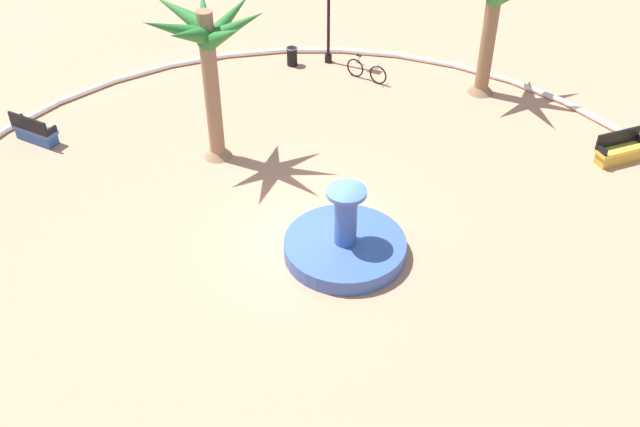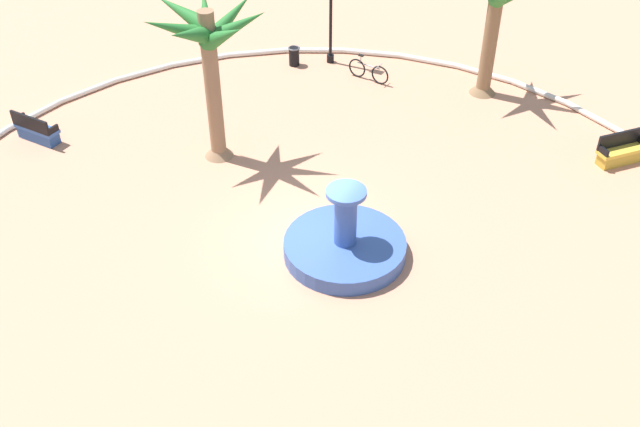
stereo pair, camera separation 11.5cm
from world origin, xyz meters
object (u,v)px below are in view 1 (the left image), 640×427
at_px(bench_west, 35,132).
at_px(bench_southeast, 619,151).
at_px(bicycle_red_frame, 366,71).
at_px(fountain, 345,245).
at_px(trash_bin, 292,56).
at_px(palm_tree_near_fountain, 207,47).
at_px(palm_tree_by_curb, 494,3).

relative_size(bench_west, bench_southeast, 1.04).
distance_m(bench_west, bicycle_red_frame, 11.80).
distance_m(fountain, trash_bin, 11.26).
bearing_deg(bicycle_red_frame, palm_tree_near_fountain, 73.94).
xyz_separation_m(bench_west, trash_bin, (-4.65, -8.71, 0.04)).
relative_size(fountain, bench_southeast, 2.12).
bearing_deg(bench_west, bench_southeast, -155.43).
bearing_deg(trash_bin, palm_tree_near_fountain, 99.18).
bearing_deg(trash_bin, palm_tree_by_curb, -169.33).
xyz_separation_m(palm_tree_near_fountain, bicycle_red_frame, (-1.97, -6.86, -3.34)).
bearing_deg(bicycle_red_frame, bench_southeast, 172.78).
distance_m(fountain, bench_west, 11.42).
xyz_separation_m(fountain, bench_west, (11.41, -0.29, 0.04)).
height_order(fountain, trash_bin, fountain).
bearing_deg(fountain, bench_west, -1.44).
distance_m(bench_west, trash_bin, 9.88).
relative_size(palm_tree_near_fountain, trash_bin, 6.98).
xyz_separation_m(fountain, bicycle_red_frame, (3.72, -9.23, 0.08)).
xyz_separation_m(fountain, palm_tree_near_fountain, (5.69, -2.37, 3.42)).
bearing_deg(bench_southeast, bicycle_red_frame, -7.22).
bearing_deg(bicycle_red_frame, trash_bin, 4.28).
bearing_deg(bench_west, bicycle_red_frame, -130.71).
relative_size(fountain, trash_bin, 4.47).
height_order(palm_tree_near_fountain, trash_bin, palm_tree_near_fountain).
relative_size(palm_tree_by_curb, trash_bin, 6.48).
distance_m(fountain, bench_southeast, 9.79).
bearing_deg(fountain, palm_tree_by_curb, -91.95).
relative_size(palm_tree_near_fountain, bench_west, 3.17).
height_order(palm_tree_by_curb, bench_west, palm_tree_by_curb).
bearing_deg(bench_southeast, fountain, 55.32).
height_order(palm_tree_near_fountain, palm_tree_by_curb, palm_tree_near_fountain).
distance_m(palm_tree_near_fountain, palm_tree_by_curb, 10.01).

